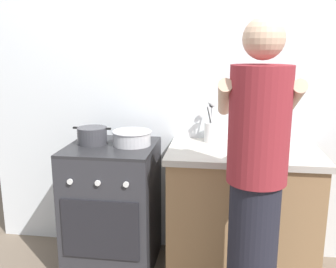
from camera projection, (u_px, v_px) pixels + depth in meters
name	position (u px, v px, depth m)	size (l,w,h in m)	color
back_wall	(195.00, 90.00, 2.79)	(3.20, 0.10, 2.50)	silver
countertop	(241.00, 213.00, 2.58)	(1.00, 0.60, 0.90)	#99724C
stove_range	(113.00, 206.00, 2.70)	(0.60, 0.62, 0.90)	#2D2D33
pot	(92.00, 136.00, 2.63)	(0.27, 0.20, 0.12)	#38383D
mixing_bowl	(132.00, 137.00, 2.60)	(0.27, 0.27, 0.10)	#B7B7BC
utensil_crock	(211.00, 129.00, 2.68)	(0.10, 0.10, 0.29)	silver
spice_bottle	(250.00, 144.00, 2.45)	(0.04, 0.04, 0.09)	silver
person	(256.00, 188.00, 1.92)	(0.41, 0.50, 1.70)	black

